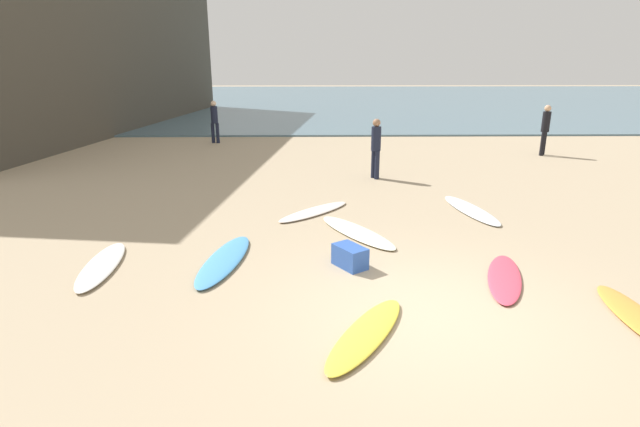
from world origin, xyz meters
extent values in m
plane|color=tan|center=(0.00, 0.00, 0.00)|extent=(120.00, 120.00, 0.00)
cube|color=slate|center=(0.00, 36.17, 0.04)|extent=(120.00, 40.00, 0.08)
ellipsoid|color=yellow|center=(-0.92, -0.61, 0.04)|extent=(1.45, 2.05, 0.09)
ellipsoid|color=white|center=(-5.16, 1.63, 0.04)|extent=(0.72, 2.15, 0.09)
ellipsoid|color=#DE4359|center=(1.47, 1.04, 0.03)|extent=(1.15, 2.03, 0.07)
ellipsoid|color=silver|center=(-1.55, 4.68, 0.03)|extent=(1.86, 1.91, 0.07)
ellipsoid|color=#4893D3|center=(-3.13, 1.83, 0.04)|extent=(0.93, 2.43, 0.09)
ellipsoid|color=white|center=(-0.70, 3.26, 0.04)|extent=(1.70, 2.33, 0.07)
ellipsoid|color=gold|center=(2.79, -0.24, 0.04)|extent=(0.63, 1.96, 0.08)
ellipsoid|color=silver|center=(2.07, 4.74, 0.04)|extent=(1.00, 2.49, 0.07)
cylinder|color=#191E33|center=(0.22, 8.16, 0.41)|extent=(0.14, 0.14, 0.82)
cylinder|color=#191E33|center=(0.30, 7.98, 0.41)|extent=(0.14, 0.14, 0.82)
cylinder|color=#191E33|center=(0.26, 8.07, 1.17)|extent=(0.37, 0.37, 0.69)
sphere|color=#9E7051|center=(0.26, 8.07, 1.62)|extent=(0.22, 0.22, 0.22)
cylinder|color=black|center=(6.85, 11.67, 0.43)|extent=(0.14, 0.14, 0.85)
cylinder|color=black|center=(6.73, 11.51, 0.43)|extent=(0.14, 0.14, 0.85)
cylinder|color=black|center=(6.79, 11.59, 1.21)|extent=(0.39, 0.39, 0.71)
sphere|color=tan|center=(6.79, 11.59, 1.68)|extent=(0.23, 0.23, 0.23)
cylinder|color=#191E33|center=(-5.70, 14.57, 0.41)|extent=(0.14, 0.14, 0.82)
cylinder|color=#191E33|center=(-5.50, 14.55, 0.41)|extent=(0.14, 0.14, 0.82)
cylinder|color=#191E33|center=(-5.60, 14.56, 1.16)|extent=(0.31, 0.31, 0.68)
sphere|color=beige|center=(-5.60, 14.56, 1.61)|extent=(0.22, 0.22, 0.22)
cube|color=#2D56B2|center=(-0.96, 1.61, 0.18)|extent=(0.63, 0.69, 0.37)
camera|label=1|loc=(-1.60, -6.14, 3.38)|focal=27.83mm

